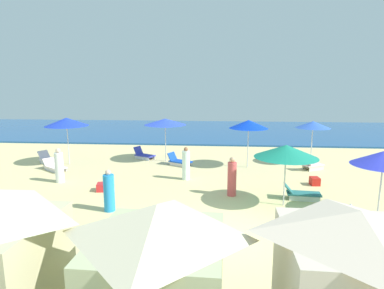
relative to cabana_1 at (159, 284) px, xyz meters
The scene contains 22 objects.
ground_plane 4.96m from the cabana_1, 74.61° to the left, with size 60.00×60.00×0.00m, color beige.
ocean 26.85m from the cabana_1, 87.30° to the left, with size 60.00×15.59×0.12m, color #1D4F8C.
cabana_1 is the anchor object (origin of this frame).
umbrella_0 14.24m from the cabana_1, 98.96° to the left, with size 2.46×2.46×2.55m.
lounge_chair_0_0 15.03m from the cabana_1, 104.18° to the left, with size 1.45×1.18×0.71m.
lounge_chair_0_1 13.17m from the cabana_1, 95.65° to the left, with size 1.48×1.18×0.69m.
umbrella_1 14.92m from the cabana_1, 120.76° to the left, with size 2.39×2.39×2.68m.
lounge_chair_1_0 13.87m from the cabana_1, 124.30° to the left, with size 1.58×1.37×0.59m.
lounge_chair_1_1 15.65m from the cabana_1, 124.53° to the left, with size 1.63×1.30×0.70m.
umbrella_2 9.16m from the cabana_1, 45.09° to the left, with size 2.07×2.07×2.33m.
lounge_chair_2_0 7.70m from the cabana_1, 41.95° to the left, with size 1.66×1.22×0.75m.
umbrella_3 8.09m from the cabana_1, 65.00° to the left, with size 2.34×2.34×2.33m.
lounge_chair_3_0 9.14m from the cabana_1, 62.16° to the left, with size 1.47×0.69×0.61m.
umbrella_4 13.22m from the cabana_1, 78.93° to the left, with size 2.10×2.10×2.63m.
umbrella_5 15.28m from the cabana_1, 65.97° to the left, with size 1.90×1.90×2.49m.
lounge_chair_5_0 14.05m from the cabana_1, 64.96° to the left, with size 1.38×1.10×0.70m.
beachgoer_0 11.46m from the cabana_1, 124.44° to the left, with size 0.52×0.52×1.63m.
beachgoer_1 10.40m from the cabana_1, 93.43° to the left, with size 0.52×0.52×1.59m.
beachgoer_2 6.94m from the cabana_1, 115.63° to the left, with size 0.41×0.41×1.54m.
beachgoer_3 8.40m from the cabana_1, 79.76° to the left, with size 0.51×0.51×1.63m.
cooler_box_0 9.42m from the cabana_1, 116.17° to the left, with size 0.51×0.31×0.33m, color red.
cooler_box_2 11.36m from the cabana_1, 61.90° to the left, with size 0.45×0.38×0.36m, color red.
Camera 1 is at (-0.36, -9.11, 4.52)m, focal length 30.06 mm.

